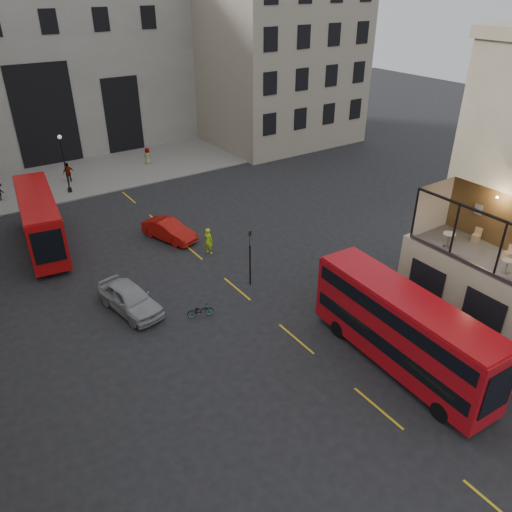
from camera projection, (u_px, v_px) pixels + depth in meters
ground at (408, 390)px, 23.60m from camera, size 140.00×140.00×0.00m
host_frontage at (500, 307)px, 25.69m from camera, size 3.00×11.00×4.50m
cafe_floor at (511, 268)px, 24.57m from camera, size 3.00×10.00×0.10m
gateway at (24, 63)px, 51.23m from camera, size 35.00×10.60×18.00m
building_right at (267, 44)px, 57.20m from camera, size 16.60×18.60×20.00m
pavement_far at (58, 180)px, 48.08m from camera, size 40.00×12.00×0.12m
traffic_light_near at (250, 251)px, 30.59m from camera, size 0.16×0.20×3.80m
street_lamp_b at (66, 168)px, 44.05m from camera, size 0.36×0.36×5.33m
bus_near at (403, 327)px, 24.09m from camera, size 2.81×10.43×4.13m
bus_far at (40, 218)px, 35.14m from camera, size 3.55×10.22×3.99m
car_a at (130, 298)px, 28.92m from camera, size 2.80×5.13×1.66m
car_b at (169, 230)px, 36.91m from camera, size 2.95×4.70×1.46m
bicycle at (200, 311)px, 28.56m from camera, size 1.61×0.97×0.80m
cyclist at (208, 241)px, 34.94m from camera, size 0.68×0.82×1.92m
pedestrian_b at (0, 192)px, 43.10m from camera, size 1.15×1.27×1.71m
pedestrian_c at (68, 173)px, 47.02m from camera, size 1.24×0.79×1.97m
pedestrian_d at (147, 156)px, 51.66m from camera, size 0.96×1.03×1.77m
cafe_table_mid at (507, 264)px, 23.92m from camera, size 0.55×0.55×0.69m
cafe_table_far at (449, 238)px, 26.15m from camera, size 0.65×0.65×0.81m
cafe_chair_c at (508, 255)px, 25.15m from camera, size 0.45×0.45×0.76m
cafe_chair_d at (476, 237)px, 26.86m from camera, size 0.46×0.46×0.78m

